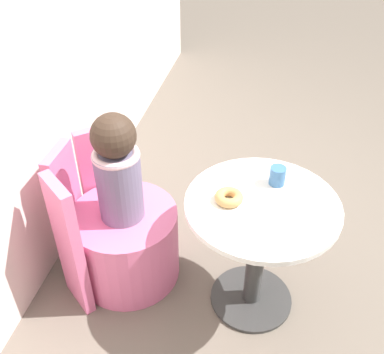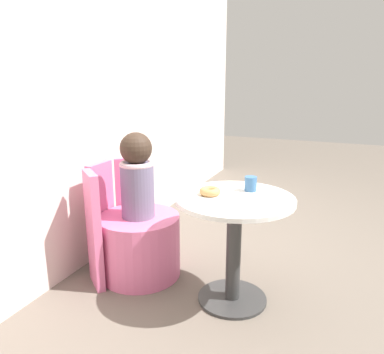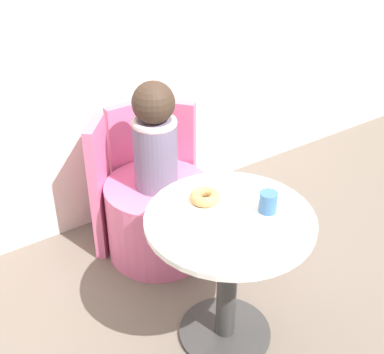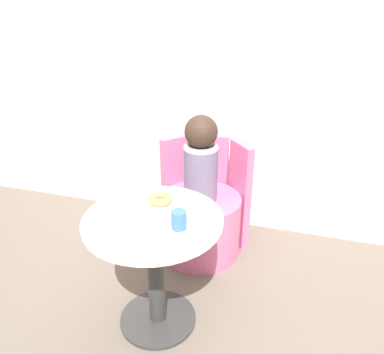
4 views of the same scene
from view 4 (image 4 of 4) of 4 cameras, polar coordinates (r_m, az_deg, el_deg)
The scene contains 9 objects.
ground_plane at distance 2.13m, azimuth -4.06°, elevation -21.54°, with size 12.00×12.00×0.00m, color #665B51.
back_wall at distance 2.56m, azimuth 4.29°, elevation 17.38°, with size 6.00×0.06×2.40m.
round_table at distance 1.86m, azimuth -5.72°, elevation -11.08°, with size 0.66×0.66×0.64m.
tub_chair at distance 2.50m, azimuth 1.23°, elevation -7.31°, with size 0.53×0.53×0.41m.
booth_backrest at distance 2.60m, azimuth 2.56°, elevation -1.78°, with size 0.62×0.23×0.74m.
child_figure at distance 2.28m, azimuth 1.34°, elevation 2.81°, with size 0.21×0.21×0.54m.
donut at distance 1.87m, azimuth -4.91°, elevation -3.38°, with size 0.12×0.12×0.04m.
cup at distance 1.65m, azimuth -2.02°, elevation -6.55°, with size 0.07×0.07×0.08m.
paper_napkin at distance 1.60m, azimuth -4.95°, elevation -9.65°, with size 0.10×0.10×0.01m.
Camera 4 is at (0.55, -1.35, 1.56)m, focal length 35.00 mm.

